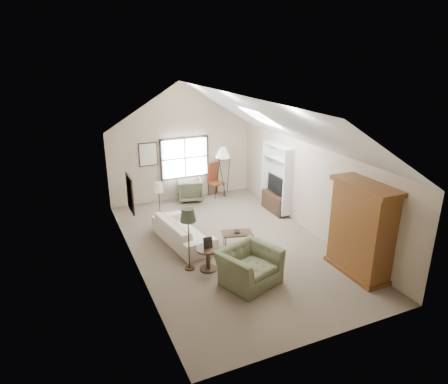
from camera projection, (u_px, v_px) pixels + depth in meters
name	position (u px, v px, depth m)	size (l,w,h in m)	color
room_shell	(231.00, 127.00, 9.59)	(5.01, 8.01, 4.00)	#6A5A4C
window	(185.00, 158.00, 13.63)	(1.72, 0.08, 1.42)	black
skylight	(260.00, 117.00, 10.85)	(0.80, 1.20, 0.52)	white
wall_art	(140.00, 173.00, 11.04)	(1.97, 3.71, 0.88)	black
armoire	(361.00, 230.00, 9.06)	(0.60, 1.50, 2.20)	brown
tv_alcove	(277.00, 177.00, 12.55)	(0.32, 1.30, 2.10)	white
media_console	(275.00, 203.00, 12.83)	(0.34, 1.18, 0.60)	#382316
tv_panel	(276.00, 184.00, 12.62)	(0.05, 0.90, 0.55)	black
sofa	(183.00, 231.00, 10.77)	(2.27, 0.89, 0.66)	beige
armchair_near	(249.00, 266.00, 8.89)	(1.24, 1.08, 0.80)	#525B40
armchair_far	(190.00, 190.00, 13.79)	(0.81, 0.83, 0.75)	#5A6244
coffee_table	(237.00, 239.00, 10.59)	(0.79, 0.44, 0.40)	#372816
bowl	(237.00, 232.00, 10.51)	(0.19, 0.19, 0.05)	#342515
side_table	(208.00, 259.00, 9.44)	(0.57, 0.57, 0.57)	#332314
side_chair	(216.00, 180.00, 14.10)	(0.46, 0.46, 1.18)	brown
tripod_lamp	(223.00, 171.00, 14.09)	(0.52, 0.52, 1.78)	silver
dark_lamp	(189.00, 239.00, 9.29)	(0.38, 0.38, 1.58)	#292E21
tan_lamp	(160.00, 205.00, 11.56)	(0.28, 0.28, 1.42)	tan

